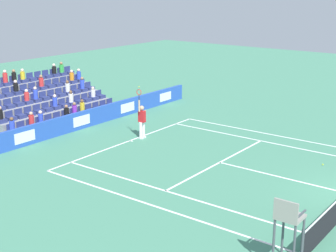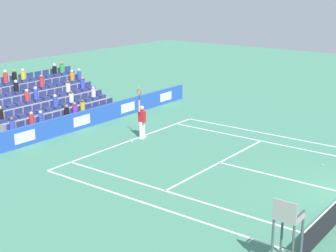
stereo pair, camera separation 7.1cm
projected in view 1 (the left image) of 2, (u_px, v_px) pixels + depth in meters
line_baseline at (130, 141)px, 26.17m from camera, size 10.97×0.10×0.01m
line_service at (220, 162)px, 22.99m from camera, size 8.23×0.10×0.01m
line_centre_service at (285, 178)px, 21.14m from camera, size 0.10×6.40×0.01m
line_singles_sideline_left at (175, 194)px, 19.57m from camera, size 0.10×11.89×0.01m
line_singles_sideline_right at (269, 142)px, 25.89m from camera, size 0.10×11.89×0.01m
line_doubles_sideline_left at (153, 206)px, 18.52m from camera, size 0.10×11.89×0.01m
line_doubles_sideline_right at (280, 136)px, 26.94m from camera, size 0.10×11.89×0.01m
line_centre_mark at (131, 141)px, 26.11m from camera, size 0.10×0.20×0.01m
sponsor_barrier at (80, 120)px, 28.17m from camera, size 19.48×0.22×1.00m
tennis_player at (142, 120)px, 26.33m from camera, size 0.53×0.37×2.85m
umpire_chair at (288, 225)px, 13.75m from camera, size 0.70×0.70×2.34m
stadium_stand at (39, 106)px, 30.14m from camera, size 8.06×4.75×3.04m
loose_tennis_ball at (323, 165)px, 22.62m from camera, size 0.07×0.07×0.07m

